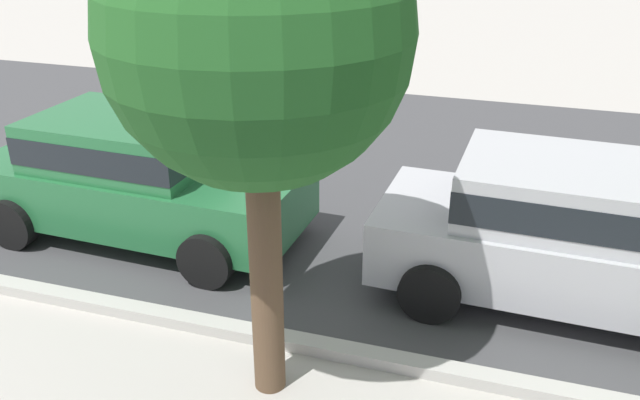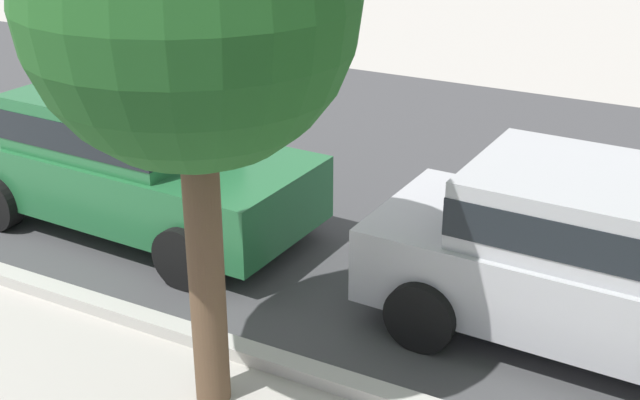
# 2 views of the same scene
# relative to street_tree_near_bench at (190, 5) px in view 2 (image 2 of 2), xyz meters

# --- Properties ---
(street_tree_near_bench) EXTENTS (2.27, 2.27, 4.26)m
(street_tree_near_bench) POSITION_rel_street_tree_near_bench_xyz_m (0.00, 0.00, 0.00)
(street_tree_near_bench) COLOR brown
(street_tree_near_bench) RESTS_ON ground
(parked_car_green) EXTENTS (4.16, 2.04, 1.56)m
(parked_car_green) POSITION_rel_street_tree_near_bench_xyz_m (-2.63, 2.24, -2.25)
(parked_car_green) COLOR #236638
(parked_car_green) RESTS_ON ground
(parked_car_silver) EXTENTS (4.16, 2.04, 1.56)m
(parked_car_silver) POSITION_rel_street_tree_near_bench_xyz_m (2.49, 2.24, -2.25)
(parked_car_silver) COLOR #B7B7BC
(parked_car_silver) RESTS_ON ground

